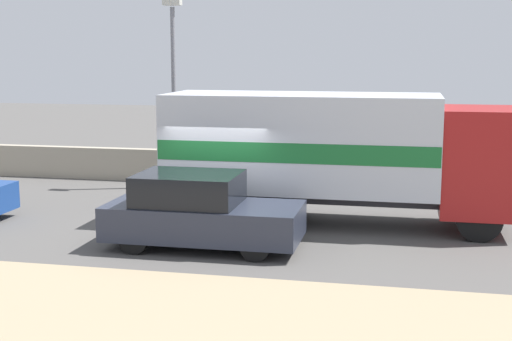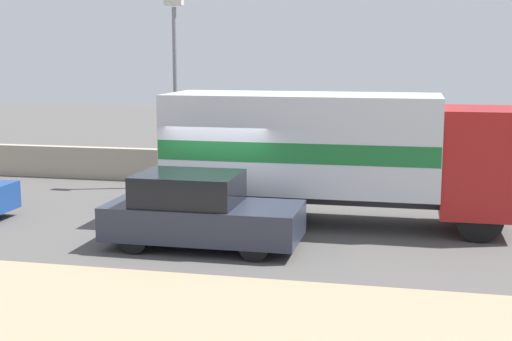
# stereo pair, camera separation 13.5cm
# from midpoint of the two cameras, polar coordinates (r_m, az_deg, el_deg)

# --- Properties ---
(ground_plane) EXTENTS (80.00, 80.00, 0.00)m
(ground_plane) POSITION_cam_midpoint_polar(r_m,az_deg,el_deg) (16.36, -3.97, -5.66)
(ground_plane) COLOR #514F4C
(dirt_shoulder_foreground) EXTENTS (60.00, 6.59, 0.04)m
(dirt_shoulder_foreground) POSITION_cam_midpoint_polar(r_m,az_deg,el_deg) (11.21, -12.58, -12.98)
(dirt_shoulder_foreground) COLOR #9E896B
(dirt_shoulder_foreground) RESTS_ON ground_plane
(stone_wall_backdrop) EXTENTS (60.00, 0.35, 1.07)m
(stone_wall_backdrop) POSITION_cam_midpoint_polar(r_m,az_deg,el_deg) (23.00, 1.02, 0.12)
(stone_wall_backdrop) COLOR #A39984
(stone_wall_backdrop) RESTS_ON ground_plane
(street_lamp) EXTENTS (0.56, 0.28, 5.88)m
(street_lamp) POSITION_cam_midpoint_polar(r_m,az_deg,el_deg) (22.51, -6.31, 7.38)
(street_lamp) COLOR slate
(street_lamp) RESTS_ON ground_plane
(box_truck) EXTENTS (8.49, 2.52, 3.24)m
(box_truck) POSITION_cam_midpoint_polar(r_m,az_deg,el_deg) (17.72, 6.29, 1.71)
(box_truck) COLOR maroon
(box_truck) RESTS_ON ground_plane
(car_hatchback) EXTENTS (4.27, 1.88, 1.64)m
(car_hatchback) POSITION_cam_midpoint_polar(r_m,az_deg,el_deg) (15.71, -4.31, -3.30)
(car_hatchback) COLOR #282D3D
(car_hatchback) RESTS_ON ground_plane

